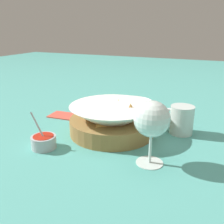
# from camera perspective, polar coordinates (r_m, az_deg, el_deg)

# --- Properties ---
(ground_plane) EXTENTS (4.00, 4.00, 0.00)m
(ground_plane) POSITION_cam_1_polar(r_m,az_deg,el_deg) (0.74, 0.89, -5.92)
(ground_plane) COLOR teal
(food_basket) EXTENTS (0.26, 0.26, 0.10)m
(food_basket) POSITION_cam_1_polar(r_m,az_deg,el_deg) (0.76, -0.00, -2.04)
(food_basket) COLOR olive
(food_basket) RESTS_ON ground_plane
(sauce_cup) EXTENTS (0.07, 0.07, 0.10)m
(sauce_cup) POSITION_cam_1_polar(r_m,az_deg,el_deg) (0.70, -15.34, -6.46)
(sauce_cup) COLOR #B7B7BC
(sauce_cup) RESTS_ON ground_plane
(wine_glass) EXTENTS (0.08, 0.08, 0.16)m
(wine_glass) POSITION_cam_1_polar(r_m,az_deg,el_deg) (0.57, 9.08, -2.00)
(wine_glass) COLOR silver
(wine_glass) RESTS_ON ground_plane
(beer_mug) EXTENTS (0.11, 0.07, 0.09)m
(beer_mug) POSITION_cam_1_polar(r_m,az_deg,el_deg) (0.79, 15.46, -1.92)
(beer_mug) COLOR silver
(beer_mug) RESTS_ON ground_plane
(side_plate) EXTENTS (0.21, 0.21, 0.01)m
(side_plate) POSITION_cam_1_polar(r_m,az_deg,el_deg) (1.05, 4.17, 2.01)
(side_plate) COLOR white
(side_plate) RESTS_ON ground_plane
(napkin) EXTENTS (0.12, 0.08, 0.01)m
(napkin) POSITION_cam_1_polar(r_m,az_deg,el_deg) (0.93, -10.61, -0.74)
(napkin) COLOR #DB4C3D
(napkin) RESTS_ON ground_plane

